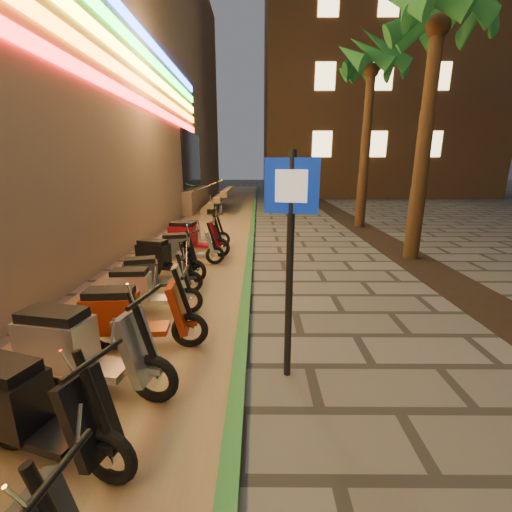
{
  "coord_description": "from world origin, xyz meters",
  "views": [
    {
      "loc": [
        -0.66,
        -2.25,
        2.52
      ],
      "look_at": [
        -0.69,
        2.71,
        1.2
      ],
      "focal_mm": 24.0,
      "sensor_mm": 36.0,
      "label": 1
    }
  ],
  "objects_px": {
    "scooter_9": "(163,257)",
    "scooter_10": "(185,248)",
    "scooter_8": "(154,275)",
    "scooter_11": "(192,237)",
    "scooter_4": "(29,408)",
    "pedestrian_sign": "(290,238)",
    "scooter_7": "(145,289)",
    "scooter_12": "(197,233)",
    "scooter_5": "(80,348)",
    "scooter_6": "(131,316)"
  },
  "relations": [
    {
      "from": "scooter_9",
      "to": "scooter_10",
      "type": "relative_size",
      "value": 1.04
    },
    {
      "from": "scooter_8",
      "to": "scooter_11",
      "type": "xyz_separation_m",
      "value": [
        0.15,
        3.2,
        0.08
      ]
    },
    {
      "from": "scooter_4",
      "to": "scooter_11",
      "type": "height_order",
      "value": "scooter_11"
    },
    {
      "from": "pedestrian_sign",
      "to": "scooter_8",
      "type": "distance_m",
      "value": 3.74
    },
    {
      "from": "scooter_7",
      "to": "scooter_8",
      "type": "xyz_separation_m",
      "value": [
        -0.1,
        0.84,
        -0.01
      ]
    },
    {
      "from": "scooter_9",
      "to": "scooter_8",
      "type": "bearing_deg",
      "value": -68.74
    },
    {
      "from": "scooter_7",
      "to": "scooter_8",
      "type": "relative_size",
      "value": 1.04
    },
    {
      "from": "scooter_10",
      "to": "scooter_7",
      "type": "bearing_deg",
      "value": -105.64
    },
    {
      "from": "scooter_11",
      "to": "scooter_7",
      "type": "bearing_deg",
      "value": -79.94
    },
    {
      "from": "scooter_4",
      "to": "scooter_8",
      "type": "relative_size",
      "value": 1.12
    },
    {
      "from": "pedestrian_sign",
      "to": "scooter_11",
      "type": "distance_m",
      "value": 6.32
    },
    {
      "from": "scooter_12",
      "to": "scooter_11",
      "type": "bearing_deg",
      "value": -101.89
    },
    {
      "from": "pedestrian_sign",
      "to": "scooter_12",
      "type": "height_order",
      "value": "pedestrian_sign"
    },
    {
      "from": "scooter_5",
      "to": "scooter_10",
      "type": "xyz_separation_m",
      "value": [
        0.13,
        5.05,
        -0.07
      ]
    },
    {
      "from": "scooter_7",
      "to": "scooter_9",
      "type": "xyz_separation_m",
      "value": [
        -0.2,
        1.95,
        0.03
      ]
    },
    {
      "from": "scooter_4",
      "to": "scooter_10",
      "type": "relative_size",
      "value": 1.05
    },
    {
      "from": "scooter_4",
      "to": "scooter_8",
      "type": "bearing_deg",
      "value": 108.68
    },
    {
      "from": "scooter_11",
      "to": "scooter_6",
      "type": "bearing_deg",
      "value": -77.89
    },
    {
      "from": "pedestrian_sign",
      "to": "scooter_7",
      "type": "relative_size",
      "value": 1.73
    },
    {
      "from": "scooter_9",
      "to": "scooter_11",
      "type": "distance_m",
      "value": 2.11
    },
    {
      "from": "scooter_5",
      "to": "scooter_12",
      "type": "bearing_deg",
      "value": 99.99
    },
    {
      "from": "scooter_7",
      "to": "scooter_5",
      "type": "bearing_deg",
      "value": -96.06
    },
    {
      "from": "pedestrian_sign",
      "to": "scooter_11",
      "type": "xyz_separation_m",
      "value": [
        -2.25,
        5.78,
        -1.19
      ]
    },
    {
      "from": "scooter_5",
      "to": "scooter_10",
      "type": "bearing_deg",
      "value": 99.34
    },
    {
      "from": "scooter_5",
      "to": "scooter_8",
      "type": "bearing_deg",
      "value": 101.83
    },
    {
      "from": "scooter_10",
      "to": "scooter_12",
      "type": "distance_m",
      "value": 1.95
    },
    {
      "from": "scooter_6",
      "to": "scooter_9",
      "type": "bearing_deg",
      "value": 92.46
    },
    {
      "from": "scooter_12",
      "to": "scooter_8",
      "type": "bearing_deg",
      "value": -103.77
    },
    {
      "from": "scooter_7",
      "to": "scooter_10",
      "type": "height_order",
      "value": "scooter_10"
    },
    {
      "from": "scooter_4",
      "to": "scooter_8",
      "type": "distance_m",
      "value": 3.85
    },
    {
      "from": "scooter_5",
      "to": "scooter_12",
      "type": "relative_size",
      "value": 1.13
    },
    {
      "from": "scooter_9",
      "to": "scooter_12",
      "type": "bearing_deg",
      "value": 101.14
    },
    {
      "from": "scooter_7",
      "to": "scooter_4",
      "type": "bearing_deg",
      "value": -95.21
    },
    {
      "from": "scooter_4",
      "to": "scooter_11",
      "type": "xyz_separation_m",
      "value": [
        0.07,
        7.05,
        0.03
      ]
    },
    {
      "from": "scooter_5",
      "to": "scooter_10",
      "type": "height_order",
      "value": "scooter_5"
    },
    {
      "from": "pedestrian_sign",
      "to": "scooter_4",
      "type": "relative_size",
      "value": 1.61
    },
    {
      "from": "scooter_5",
      "to": "scooter_12",
      "type": "distance_m",
      "value": 6.99
    },
    {
      "from": "scooter_8",
      "to": "scooter_12",
      "type": "height_order",
      "value": "scooter_12"
    },
    {
      "from": "scooter_7",
      "to": "scooter_12",
      "type": "xyz_separation_m",
      "value": [
        0.05,
        4.9,
        0.02
      ]
    },
    {
      "from": "pedestrian_sign",
      "to": "scooter_5",
      "type": "relative_size",
      "value": 1.46
    },
    {
      "from": "scooter_8",
      "to": "scooter_12",
      "type": "xyz_separation_m",
      "value": [
        0.15,
        4.06,
        0.03
      ]
    },
    {
      "from": "scooter_6",
      "to": "scooter_7",
      "type": "xyz_separation_m",
      "value": [
        -0.17,
        1.14,
        -0.04
      ]
    },
    {
      "from": "pedestrian_sign",
      "to": "scooter_6",
      "type": "height_order",
      "value": "pedestrian_sign"
    },
    {
      "from": "scooter_6",
      "to": "scooter_12",
      "type": "height_order",
      "value": "scooter_6"
    },
    {
      "from": "scooter_7",
      "to": "scooter_10",
      "type": "relative_size",
      "value": 0.98
    },
    {
      "from": "scooter_11",
      "to": "scooter_4",
      "type": "bearing_deg",
      "value": -79.87
    },
    {
      "from": "scooter_6",
      "to": "scooter_12",
      "type": "relative_size",
      "value": 1.04
    },
    {
      "from": "scooter_10",
      "to": "scooter_11",
      "type": "distance_m",
      "value": 1.09
    },
    {
      "from": "scooter_7",
      "to": "scooter_11",
      "type": "distance_m",
      "value": 4.04
    },
    {
      "from": "pedestrian_sign",
      "to": "scooter_12",
      "type": "xyz_separation_m",
      "value": [
        -2.24,
        6.64,
        -1.24
      ]
    }
  ]
}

